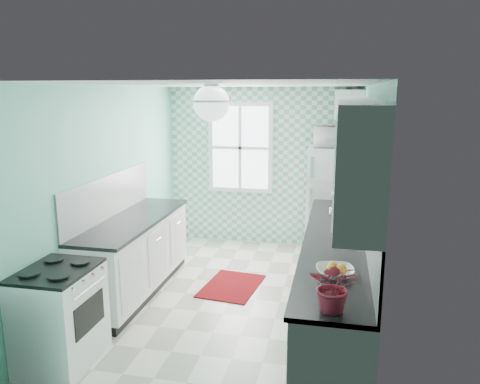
% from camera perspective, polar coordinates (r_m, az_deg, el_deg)
% --- Properties ---
extents(floor, '(3.00, 4.40, 0.02)m').
position_cam_1_polar(floor, '(5.77, -1.03, -12.82)').
color(floor, silver).
rests_on(floor, ground).
extents(ceiling, '(3.00, 4.40, 0.02)m').
position_cam_1_polar(ceiling, '(5.23, -1.13, 13.06)').
color(ceiling, white).
rests_on(ceiling, wall_back).
extents(wall_back, '(3.00, 0.02, 2.50)m').
position_cam_1_polar(wall_back, '(7.49, 2.75, 3.11)').
color(wall_back, '#74C8B2').
rests_on(wall_back, floor).
extents(wall_front, '(3.00, 0.02, 2.50)m').
position_cam_1_polar(wall_front, '(3.34, -9.78, -8.73)').
color(wall_front, '#74C8B2').
rests_on(wall_front, floor).
extents(wall_left, '(0.02, 4.40, 2.50)m').
position_cam_1_polar(wall_left, '(5.88, -15.55, 0.16)').
color(wall_left, '#74C8B2').
rests_on(wall_left, floor).
extents(wall_right, '(0.02, 4.40, 2.50)m').
position_cam_1_polar(wall_right, '(5.24, 15.23, -1.27)').
color(wall_right, '#74C8B2').
rests_on(wall_right, floor).
extents(accent_wall, '(3.00, 0.01, 2.50)m').
position_cam_1_polar(accent_wall, '(7.47, 2.72, 3.09)').
color(accent_wall, '#60B395').
rests_on(accent_wall, wall_back).
extents(window, '(1.04, 0.05, 1.44)m').
position_cam_1_polar(window, '(7.47, 0.04, 5.42)').
color(window, white).
rests_on(window, wall_back).
extents(backsplash_right, '(0.02, 3.60, 0.51)m').
position_cam_1_polar(backsplash_right, '(4.86, 15.17, -2.96)').
color(backsplash_right, white).
rests_on(backsplash_right, wall_right).
extents(backsplash_left, '(0.02, 2.15, 0.51)m').
position_cam_1_polar(backsplash_left, '(5.82, -15.67, -0.53)').
color(backsplash_left, white).
rests_on(backsplash_left, wall_left).
extents(upper_cabinets_right, '(0.33, 3.20, 0.90)m').
position_cam_1_polar(upper_cabinets_right, '(4.53, 13.85, 5.11)').
color(upper_cabinets_right, white).
rests_on(upper_cabinets_right, wall_right).
extents(upper_cabinet_fridge, '(0.40, 0.74, 0.40)m').
position_cam_1_polar(upper_cabinet_fridge, '(6.93, 13.16, 10.39)').
color(upper_cabinet_fridge, white).
rests_on(upper_cabinet_fridge, wall_right).
extents(ceiling_light, '(0.34, 0.34, 0.35)m').
position_cam_1_polar(ceiling_light, '(4.46, -3.50, 10.79)').
color(ceiling_light, silver).
rests_on(ceiling_light, ceiling).
extents(base_cabinets_right, '(0.60, 3.60, 0.90)m').
position_cam_1_polar(base_cabinets_right, '(5.10, 11.41, -10.93)').
color(base_cabinets_right, white).
rests_on(base_cabinets_right, floor).
extents(countertop_right, '(0.63, 3.60, 0.04)m').
position_cam_1_polar(countertop_right, '(4.93, 11.46, -5.90)').
color(countertop_right, black).
rests_on(countertop_right, base_cabinets_right).
extents(base_cabinets_left, '(0.60, 2.15, 0.90)m').
position_cam_1_polar(base_cabinets_left, '(5.90, -12.75, -7.73)').
color(base_cabinets_left, white).
rests_on(base_cabinets_left, floor).
extents(countertop_left, '(0.63, 2.15, 0.04)m').
position_cam_1_polar(countertop_left, '(5.75, -12.83, -3.34)').
color(countertop_left, black).
rests_on(countertop_left, base_cabinets_left).
extents(fridge, '(0.71, 0.71, 1.63)m').
position_cam_1_polar(fridge, '(7.08, 11.06, -1.21)').
color(fridge, white).
rests_on(fridge, floor).
extents(stove, '(0.59, 0.74, 0.89)m').
position_cam_1_polar(stove, '(4.63, -21.08, -13.81)').
color(stove, silver).
rests_on(stove, floor).
extents(sink, '(0.44, 0.37, 0.53)m').
position_cam_1_polar(sink, '(5.87, 11.79, -2.85)').
color(sink, silver).
rests_on(sink, countertop_right).
extents(rug, '(0.75, 1.00, 0.01)m').
position_cam_1_polar(rug, '(6.06, -1.03, -11.36)').
color(rug, '#7F0002').
rests_on(rug, floor).
extents(dish_towel, '(0.04, 0.23, 0.35)m').
position_cam_1_polar(dish_towel, '(6.17, 8.66, -6.38)').
color(dish_towel, '#73BDB6').
rests_on(dish_towel, base_cabinets_right).
extents(fruit_bowl, '(0.35, 0.35, 0.08)m').
position_cam_1_polar(fruit_bowl, '(3.97, 11.52, -9.50)').
color(fruit_bowl, silver).
rests_on(fruit_bowl, countertop_right).
extents(potted_plant, '(0.36, 0.32, 0.37)m').
position_cam_1_polar(potted_plant, '(3.33, 11.49, -11.16)').
color(potted_plant, '#A81111').
rests_on(potted_plant, countertop_right).
extents(soap_bottle, '(0.10, 0.10, 0.17)m').
position_cam_1_polar(soap_bottle, '(6.27, 12.27, -1.06)').
color(soap_bottle, '#91AEBB').
rests_on(soap_bottle, countertop_right).
extents(microwave, '(0.57, 0.40, 0.30)m').
position_cam_1_polar(microwave, '(6.93, 11.39, 6.62)').
color(microwave, white).
rests_on(microwave, fridge).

